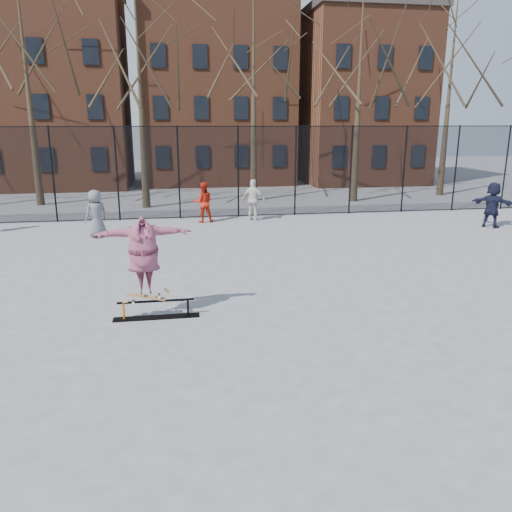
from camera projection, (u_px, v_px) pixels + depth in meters
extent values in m
plane|color=slate|center=(262.00, 336.00, 9.94)|extent=(100.00, 100.00, 0.00)
cube|color=black|center=(157.00, 317.00, 10.86)|extent=(1.85, 0.28, 0.01)
cylinder|color=orange|center=(124.00, 311.00, 10.71)|extent=(0.05, 0.05, 0.38)
cylinder|color=black|center=(188.00, 308.00, 10.92)|extent=(0.05, 0.05, 0.38)
cylinder|color=black|center=(156.00, 301.00, 10.76)|extent=(1.63, 0.05, 0.05)
imported|color=#633484|center=(144.00, 259.00, 10.48)|extent=(2.09, 0.75, 1.67)
imported|color=slate|center=(96.00, 214.00, 18.31)|extent=(1.02, 0.96, 1.75)
imported|color=red|center=(203.00, 202.00, 21.09)|extent=(0.84, 0.66, 1.70)
imported|color=silver|center=(253.00, 200.00, 21.41)|extent=(1.13, 0.87, 1.78)
imported|color=black|center=(492.00, 205.00, 20.04)|extent=(1.54, 1.62, 1.83)
cylinder|color=black|center=(53.00, 175.00, 20.79)|extent=(0.07, 0.07, 4.00)
cylinder|color=black|center=(117.00, 174.00, 21.19)|extent=(0.07, 0.07, 4.00)
cylinder|color=black|center=(179.00, 173.00, 21.60)|extent=(0.07, 0.07, 4.00)
cylinder|color=black|center=(238.00, 172.00, 22.00)|extent=(0.07, 0.07, 4.00)
cylinder|color=black|center=(295.00, 171.00, 22.40)|extent=(0.07, 0.07, 4.00)
cylinder|color=black|center=(351.00, 170.00, 22.81)|extent=(0.07, 0.07, 4.00)
cylinder|color=black|center=(404.00, 169.00, 23.21)|extent=(0.07, 0.07, 4.00)
cylinder|color=black|center=(456.00, 169.00, 23.62)|extent=(0.07, 0.07, 4.00)
cylinder|color=black|center=(506.00, 168.00, 24.02)|extent=(0.07, 0.07, 4.00)
cube|color=black|center=(211.00, 172.00, 21.81)|extent=(34.00, 0.01, 4.00)
cylinder|color=black|center=(210.00, 126.00, 21.31)|extent=(34.00, 0.04, 0.04)
cone|color=black|center=(34.00, 160.00, 24.99)|extent=(0.40, 0.40, 4.62)
cone|color=black|center=(145.00, 160.00, 24.60)|extent=(0.40, 0.40, 4.62)
cone|color=black|center=(251.00, 157.00, 26.70)|extent=(0.40, 0.40, 4.62)
cone|color=black|center=(357.00, 158.00, 26.31)|extent=(0.40, 0.40, 4.62)
cone|color=black|center=(441.00, 155.00, 28.41)|extent=(0.40, 0.40, 4.62)
cube|color=brown|center=(53.00, 92.00, 31.77)|extent=(9.00, 7.00, 12.00)
cube|color=brown|center=(217.00, 86.00, 33.28)|extent=(10.00, 7.00, 13.00)
cube|color=brown|center=(359.00, 102.00, 35.09)|extent=(8.00, 7.00, 11.00)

